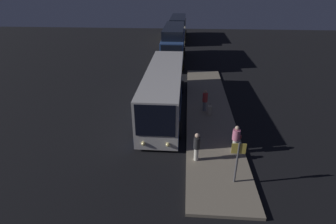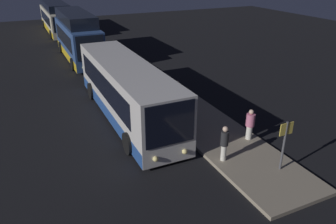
# 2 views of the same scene
# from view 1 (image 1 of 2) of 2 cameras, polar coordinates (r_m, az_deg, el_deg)

# --- Properties ---
(ground) EXTENTS (80.00, 80.00, 0.00)m
(ground) POSITION_cam_1_polar(r_m,az_deg,el_deg) (20.16, -0.42, 0.11)
(ground) COLOR black
(platform) EXTENTS (20.00, 3.36, 0.17)m
(platform) POSITION_cam_1_polar(r_m,az_deg,el_deg) (20.16, 8.91, 0.03)
(platform) COLOR gray
(platform) RESTS_ON ground
(bus_lead) EXTENTS (11.79, 2.86, 3.20)m
(bus_lead) POSITION_cam_1_polar(r_m,az_deg,el_deg) (19.88, -0.84, 4.75)
(bus_lead) COLOR silver
(bus_lead) RESTS_ON ground
(bus_second) EXTENTS (10.26, 2.79, 4.21)m
(bus_second) POSITION_cam_1_polar(r_m,az_deg,el_deg) (33.14, 1.25, 14.16)
(bus_second) COLOR #33518C
(bus_second) RESTS_ON ground
(bus_third) EXTENTS (12.20, 2.89, 3.69)m
(bus_third) POSITION_cam_1_polar(r_m,az_deg,el_deg) (47.24, 2.18, 17.57)
(bus_third) COLOR beige
(bus_third) RESTS_ON ground
(passenger_boarding) EXTENTS (0.69, 0.66, 1.60)m
(passenger_boarding) POSITION_cam_1_polar(r_m,az_deg,el_deg) (15.45, 14.60, -5.42)
(passenger_boarding) COLOR silver
(passenger_boarding) RESTS_ON platform
(passenger_waiting) EXTENTS (0.48, 0.48, 1.66)m
(passenger_waiting) POSITION_cam_1_polar(r_m,az_deg,el_deg) (19.75, 8.06, 2.65)
(passenger_waiting) COLOR gray
(passenger_waiting) RESTS_ON platform
(passenger_with_bags) EXTENTS (0.50, 0.50, 1.69)m
(passenger_with_bags) POSITION_cam_1_polar(r_m,az_deg,el_deg) (14.21, 6.27, -7.33)
(passenger_with_bags) COLOR silver
(passenger_with_bags) RESTS_ON platform
(suitcase) EXTENTS (0.36, 0.24, 0.91)m
(suitcase) POSITION_cam_1_polar(r_m,az_deg,el_deg) (19.47, 9.05, 0.40)
(suitcase) COLOR beige
(suitcase) RESTS_ON platform
(sign_post) EXTENTS (0.10, 0.66, 2.26)m
(sign_post) POSITION_cam_1_polar(r_m,az_deg,el_deg) (12.80, 14.89, -9.55)
(sign_post) COLOR #4C4C51
(sign_post) RESTS_ON platform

